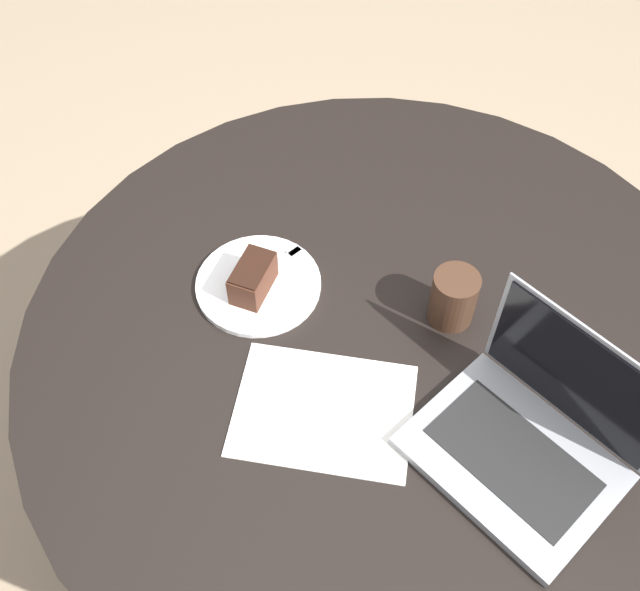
% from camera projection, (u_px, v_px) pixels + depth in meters
% --- Properties ---
extents(ground_plane, '(12.00, 12.00, 0.00)m').
position_uv_depth(ground_plane, '(364.00, 496.00, 1.96)').
color(ground_plane, gray).
extents(dining_table, '(1.31, 1.31, 0.77)m').
position_uv_depth(dining_table, '(379.00, 370.00, 1.45)').
color(dining_table, black).
rests_on(dining_table, ground_plane).
extents(paper_document, '(0.31, 0.25, 0.00)m').
position_uv_depth(paper_document, '(324.00, 410.00, 1.24)').
color(paper_document, white).
rests_on(paper_document, dining_table).
extents(plate, '(0.23, 0.23, 0.01)m').
position_uv_depth(plate, '(258.00, 284.00, 1.40)').
color(plate, white).
rests_on(plate, dining_table).
extents(cake_slice, '(0.07, 0.10, 0.07)m').
position_uv_depth(cake_slice, '(253.00, 278.00, 1.36)').
color(cake_slice, '#472619').
rests_on(cake_slice, plate).
extents(fork, '(0.11, 0.16, 0.00)m').
position_uv_depth(fork, '(274.00, 266.00, 1.41)').
color(fork, silver).
rests_on(fork, plate).
extents(coffee_glass, '(0.08, 0.08, 0.11)m').
position_uv_depth(coffee_glass, '(453.00, 298.00, 1.32)').
color(coffee_glass, '#3D2619').
rests_on(coffee_glass, dining_table).
extents(laptop, '(0.39, 0.37, 0.24)m').
position_uv_depth(laptop, '(529.00, 438.00, 1.17)').
color(laptop, gray).
rests_on(laptop, dining_table).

